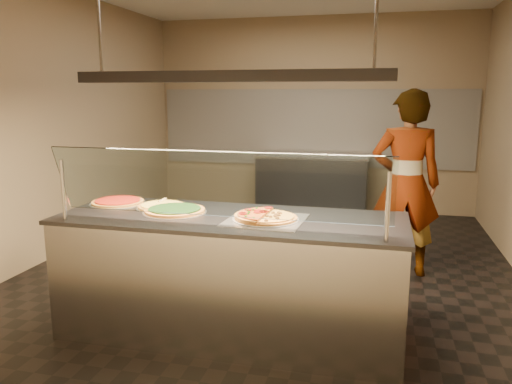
% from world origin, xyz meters
% --- Properties ---
extents(ground, '(5.00, 6.00, 0.02)m').
position_xyz_m(ground, '(0.00, 0.00, -0.01)').
color(ground, black).
rests_on(ground, ground).
extents(wall_back, '(5.00, 0.02, 3.00)m').
position_xyz_m(wall_back, '(0.00, 3.01, 1.50)').
color(wall_back, '#8E795C').
rests_on(wall_back, ground).
extents(wall_front, '(5.00, 0.02, 3.00)m').
position_xyz_m(wall_front, '(0.00, -3.01, 1.50)').
color(wall_front, '#8E795C').
rests_on(wall_front, ground).
extents(wall_left, '(0.02, 6.00, 3.00)m').
position_xyz_m(wall_left, '(-2.51, 0.00, 1.50)').
color(wall_left, '#8E795C').
rests_on(wall_left, ground).
extents(tile_band, '(4.90, 0.02, 1.20)m').
position_xyz_m(tile_band, '(0.00, 2.98, 1.30)').
color(tile_band, silver).
rests_on(tile_band, wall_back).
extents(serving_counter, '(2.59, 0.94, 0.93)m').
position_xyz_m(serving_counter, '(-0.00, -1.45, 0.47)').
color(serving_counter, '#B7B7BC').
rests_on(serving_counter, ground).
extents(sneeze_guard, '(2.35, 0.18, 0.54)m').
position_xyz_m(sneeze_guard, '(-0.00, -1.79, 1.23)').
color(sneeze_guard, '#B7B7BC').
rests_on(sneeze_guard, serving_counter).
extents(perforated_tray, '(0.57, 0.57, 0.01)m').
position_xyz_m(perforated_tray, '(0.28, -1.50, 0.94)').
color(perforated_tray, silver).
rests_on(perforated_tray, serving_counter).
extents(half_pizza_pepperoni, '(0.25, 0.46, 0.05)m').
position_xyz_m(half_pizza_pepperoni, '(0.17, -1.50, 0.96)').
color(half_pizza_pepperoni, '#9F6026').
rests_on(half_pizza_pepperoni, perforated_tray).
extents(half_pizza_sausage, '(0.25, 0.46, 0.04)m').
position_xyz_m(half_pizza_sausage, '(0.39, -1.50, 0.96)').
color(half_pizza_sausage, '#9F6026').
rests_on(half_pizza_sausage, perforated_tray).
extents(pizza_spinach, '(0.49, 0.49, 0.03)m').
position_xyz_m(pizza_spinach, '(-0.45, -1.43, 0.95)').
color(pizza_spinach, silver).
rests_on(pizza_spinach, serving_counter).
extents(pizza_cheese, '(0.41, 0.41, 0.03)m').
position_xyz_m(pizza_cheese, '(-0.62, -1.30, 0.94)').
color(pizza_cheese, silver).
rests_on(pizza_cheese, serving_counter).
extents(pizza_tomato, '(0.45, 0.45, 0.03)m').
position_xyz_m(pizza_tomato, '(-1.04, -1.24, 0.94)').
color(pizza_tomato, silver).
rests_on(pizza_tomato, serving_counter).
extents(pizza_spatula, '(0.17, 0.23, 0.02)m').
position_xyz_m(pizza_spatula, '(-0.63, -1.23, 0.96)').
color(pizza_spatula, '#B7B7BC').
rests_on(pizza_spatula, pizza_spinach).
extents(prep_table, '(1.66, 0.74, 0.93)m').
position_xyz_m(prep_table, '(0.09, 2.55, 0.47)').
color(prep_table, '#39393E').
rests_on(prep_table, ground).
extents(worker, '(0.72, 0.50, 1.88)m').
position_xyz_m(worker, '(1.33, 0.24, 0.94)').
color(worker, '#423B4B').
rests_on(worker, ground).
extents(heat_lamp_housing, '(2.30, 0.18, 0.08)m').
position_xyz_m(heat_lamp_housing, '(-0.00, -1.45, 1.95)').
color(heat_lamp_housing, '#39393E').
rests_on(heat_lamp_housing, ceiling).
extents(lamp_rod_left, '(0.02, 0.02, 1.01)m').
position_xyz_m(lamp_rod_left, '(-1.00, -1.45, 2.50)').
color(lamp_rod_left, '#B7B7BC').
rests_on(lamp_rod_left, ceiling).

